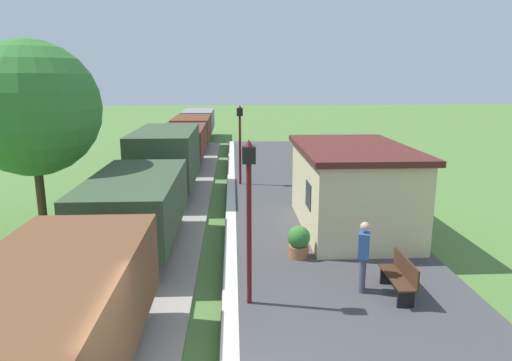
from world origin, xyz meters
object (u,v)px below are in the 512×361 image
object	(u,v)px
lamp_post_far	(240,130)
lamp_post_near	(249,193)
tree_trackside_far	(32,109)
potted_planter	(299,241)
station_hut	(351,187)
bench_near_hut	(400,276)
freight_train	(175,153)
person_waiting	(363,254)

from	to	relation	value
lamp_post_far	lamp_post_near	bearing A→B (deg)	-90.00
lamp_post_far	tree_trackside_far	xyz separation A→B (m)	(-6.78, -5.96, 1.41)
potted_planter	tree_trackside_far	distance (m)	9.50
station_hut	potted_planter	bearing A→B (deg)	-129.82
station_hut	tree_trackside_far	bearing A→B (deg)	176.41
station_hut	tree_trackside_far	xyz separation A→B (m)	(-10.34, 0.65, 2.56)
bench_near_hut	tree_trackside_far	xyz separation A→B (m)	(-10.28, 5.56, 3.49)
potted_planter	lamp_post_far	distance (m)	9.46
bench_near_hut	lamp_post_near	world-z (taller)	lamp_post_near
freight_train	potted_planter	xyz separation A→B (m)	(4.71, -10.91, -0.73)
station_hut	tree_trackside_far	distance (m)	10.68
bench_near_hut	tree_trackside_far	distance (m)	12.20
bench_near_hut	station_hut	bearing A→B (deg)	89.25
person_waiting	lamp_post_near	distance (m)	3.17
freight_train	potted_planter	distance (m)	11.91
person_waiting	lamp_post_near	world-z (taller)	lamp_post_near
tree_trackside_far	person_waiting	bearing A→B (deg)	-29.28
freight_train	tree_trackside_far	world-z (taller)	tree_trackside_far
potted_planter	lamp_post_far	size ratio (longest dim) A/B	0.25
potted_planter	freight_train	bearing A→B (deg)	113.38
potted_planter	tree_trackside_far	xyz separation A→B (m)	(-8.26, 3.15, 3.49)
bench_near_hut	lamp_post_near	bearing A→B (deg)	-176.62
freight_train	station_hut	size ratio (longest dim) A/B	6.76
freight_train	tree_trackside_far	distance (m)	8.97
lamp_post_far	tree_trackside_far	size ratio (longest dim) A/B	0.58
station_hut	lamp_post_far	xyz separation A→B (m)	(-3.57, 6.60, 1.15)
bench_near_hut	lamp_post_near	distance (m)	4.08
tree_trackside_far	bench_near_hut	bearing A→B (deg)	-28.40
lamp_post_near	lamp_post_far	distance (m)	11.72
lamp_post_near	station_hut	bearing A→B (deg)	55.11
bench_near_hut	freight_train	bearing A→B (deg)	116.83
person_waiting	potted_planter	bearing A→B (deg)	-41.83
tree_trackside_far	lamp_post_near	bearing A→B (deg)	-40.38
bench_near_hut	person_waiting	world-z (taller)	person_waiting
person_waiting	potted_planter	size ratio (longest dim) A/B	1.87
person_waiting	tree_trackside_far	world-z (taller)	tree_trackside_far
person_waiting	lamp_post_far	xyz separation A→B (m)	(-2.69, 11.26, 1.62)
lamp_post_near	person_waiting	bearing A→B (deg)	9.63
freight_train	person_waiting	xyz separation A→B (m)	(5.92, -13.07, -0.27)
lamp_post_near	lamp_post_far	xyz separation A→B (m)	(0.00, 11.72, 0.00)
person_waiting	tree_trackside_far	size ratio (longest dim) A/B	0.27
lamp_post_near	lamp_post_far	world-z (taller)	same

